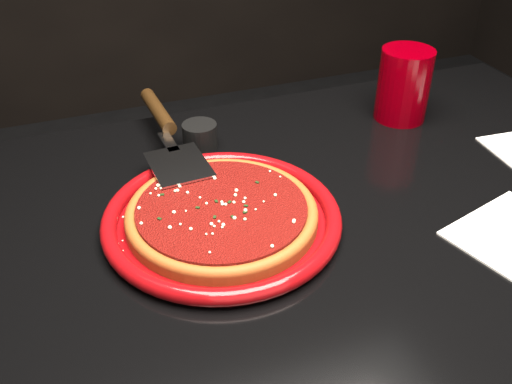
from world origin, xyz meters
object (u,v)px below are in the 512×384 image
Objects in this scene: pizza_server at (169,132)px; plate at (222,218)px; ramekin at (200,136)px; cup at (404,85)px.

plate is at bearing -86.99° from pizza_server.
plate is 0.93× the size of pizza_server.
pizza_server is 0.06m from ramekin.
pizza_server is at bearing 96.13° from plate.
ramekin is at bearing 3.15° from pizza_server.
cup is at bearing 25.49° from plate.
plate is at bearing -98.10° from ramekin.
plate is 0.21m from pizza_server.
cup is at bearing -5.23° from pizza_server.
cup is 2.24× the size of ramekin.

